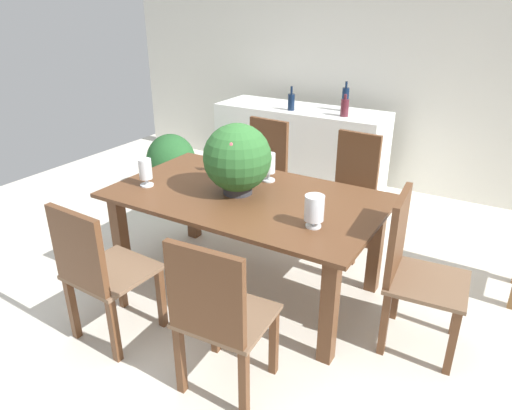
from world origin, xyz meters
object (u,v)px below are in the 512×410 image
Objects in this scene: chair_near_right at (217,313)px; wine_glass at (210,157)px; wine_bottle_green at (291,102)px; wine_bottle_clear at (345,99)px; kitchen_counter at (299,149)px; potted_plant_floor at (171,163)px; crystal_vase_right at (314,209)px; chair_far_left at (263,170)px; dining_table at (246,209)px; chair_far_right at (351,188)px; crystal_vase_center_near at (145,170)px; crystal_vase_left at (269,165)px; flower_centerpiece at (237,159)px; chair_near_left at (98,269)px; wine_bottle_dark at (345,107)px; chair_foot_end at (412,265)px.

chair_near_right reaches higher than wine_glass.
wine_bottle_green is 0.82× the size of wine_bottle_clear.
kitchen_counter reaches higher than potted_plant_floor.
kitchen_counter is at bearing 117.61° from crystal_vase_right.
chair_far_left is 0.54× the size of kitchen_counter.
wine_glass is at bearing -56.98° from chair_near_right.
potted_plant_floor is (-1.67, 1.13, -0.28)m from dining_table.
wine_bottle_clear is (-0.51, 1.10, 0.50)m from chair_far_right.
crystal_vase_right is at bearing -59.73° from wine_bottle_green.
crystal_vase_center_near is at bearing -93.72° from wine_bottle_green.
chair_near_right is 1.40m from crystal_vase_left.
flower_centerpiece is 2.31× the size of crystal_vase_left.
wine_bottle_clear is at bearing 12.59° from kitchen_counter.
kitchen_counter is at bearing 85.42° from crystal_vase_center_near.
potted_plant_floor is (-1.24, 2.11, -0.17)m from chair_near_left.
chair_near_right is 6.00× the size of wine_glass.
crystal_vase_left reaches higher than kitchen_counter.
crystal_vase_left is at bearing -89.85° from wine_bottle_dark.
crystal_vase_left is (-0.43, 1.28, 0.34)m from chair_near_right.
crystal_vase_left is at bearing 139.02° from crystal_vase_right.
chair_far_right is 4.04× the size of wine_bottle_green.
wine_bottle_clear reaches higher than potted_plant_floor.
wine_bottle_green is at bearing -177.18° from wine_bottle_dark.
chair_far_right is (0.43, 0.97, -0.09)m from dining_table.
chair_foot_end is (1.17, -0.01, -0.09)m from dining_table.
wine_bottle_clear reaches higher than dining_table.
dining_table is at bearing -90.05° from wine_bottle_dark.
flower_centerpiece reaches higher than dining_table.
kitchen_counter is 0.57m from wine_bottle_green.
crystal_vase_right is at bearing -17.06° from flower_centerpiece.
crystal_vase_right is 2.40m from wine_bottle_clear.
chair_far_right is 2.12m from potted_plant_floor.
wine_bottle_dark is at bearing 119.56° from chair_far_right.
dining_table is 7.64× the size of wine_bottle_green.
chair_near_left is at bearing -87.05° from wine_glass.
chair_foot_end is at bearing 0.04° from flower_centerpiece.
dining_table is 1.94m from wine_bottle_green.
chair_near_left is 2.45m from potted_plant_floor.
chair_far_right is 1.24m from crystal_vase_right.
flower_centerpiece is 2.00× the size of wine_bottle_green.
chair_far_left is at bearing -87.63° from chair_near_left.
flower_centerpiece is 2.08m from wine_bottle_clear.
chair_near_right is 1.18m from flower_centerpiece.
chair_foot_end is 4.52× the size of wine_bottle_dark.
flower_centerpiece is 2.46× the size of crystal_vase_right.
crystal_vase_left is 1.94m from potted_plant_floor.
chair_near_right is at bearing -62.82° from flower_centerpiece.
flower_centerpiece is at bearing -31.92° from wine_glass.
chair_near_left is 1.14m from flower_centerpiece.
wine_bottle_dark is (-0.43, 2.82, 0.48)m from chair_near_right.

